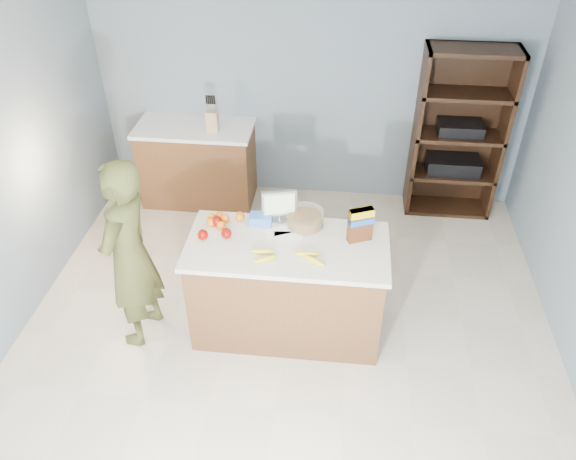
# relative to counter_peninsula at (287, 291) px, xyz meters

# --- Properties ---
(floor) EXTENTS (4.50, 5.00, 0.02)m
(floor) POSITION_rel_counter_peninsula_xyz_m (0.00, -0.30, -0.42)
(floor) COLOR beige
(floor) RESTS_ON ground
(walls) EXTENTS (4.52, 5.02, 2.51)m
(walls) POSITION_rel_counter_peninsula_xyz_m (0.00, -0.30, 1.24)
(walls) COLOR gray
(walls) RESTS_ON ground
(counter_peninsula) EXTENTS (1.56, 0.76, 0.90)m
(counter_peninsula) POSITION_rel_counter_peninsula_xyz_m (0.00, 0.00, 0.00)
(counter_peninsula) COLOR brown
(counter_peninsula) RESTS_ON ground
(back_cabinet) EXTENTS (1.24, 0.62, 0.90)m
(back_cabinet) POSITION_rel_counter_peninsula_xyz_m (-1.20, 1.90, 0.04)
(back_cabinet) COLOR brown
(back_cabinet) RESTS_ON ground
(shelving_unit) EXTENTS (0.90, 0.40, 1.80)m
(shelving_unit) POSITION_rel_counter_peninsula_xyz_m (1.55, 2.05, 0.45)
(shelving_unit) COLOR black
(shelving_unit) RESTS_ON ground
(person) EXTENTS (0.48, 0.65, 1.64)m
(person) POSITION_rel_counter_peninsula_xyz_m (-1.20, -0.17, 0.41)
(person) COLOR #3F431D
(person) RESTS_ON ground
(knife_block) EXTENTS (0.12, 0.10, 0.31)m
(knife_block) POSITION_rel_counter_peninsula_xyz_m (-0.98, 1.82, 0.60)
(knife_block) COLOR tan
(knife_block) RESTS_ON back_cabinet
(envelopes) EXTENTS (0.32, 0.21, 0.00)m
(envelopes) POSITION_rel_counter_peninsula_xyz_m (-0.05, 0.13, 0.49)
(envelopes) COLOR white
(envelopes) RESTS_ON counter_peninsula
(bananas) EXTENTS (0.58, 0.19, 0.04)m
(bananas) POSITION_rel_counter_peninsula_xyz_m (0.02, -0.17, 0.51)
(bananas) COLOR yellow
(bananas) RESTS_ON counter_peninsula
(apples) EXTENTS (0.26, 0.27, 0.08)m
(apples) POSITION_rel_counter_peninsula_xyz_m (-0.57, 0.07, 0.53)
(apples) COLOR #910902
(apples) RESTS_ON counter_peninsula
(oranges) EXTENTS (0.29, 0.22, 0.07)m
(oranges) POSITION_rel_counter_peninsula_xyz_m (-0.54, 0.23, 0.52)
(oranges) COLOR orange
(oranges) RESTS_ON counter_peninsula
(blue_carton) EXTENTS (0.18, 0.13, 0.08)m
(blue_carton) POSITION_rel_counter_peninsula_xyz_m (-0.24, 0.25, 0.52)
(blue_carton) COLOR blue
(blue_carton) RESTS_ON counter_peninsula
(salad_bowl) EXTENTS (0.30, 0.30, 0.13)m
(salad_bowl) POSITION_rel_counter_peninsula_xyz_m (0.11, 0.26, 0.54)
(salad_bowl) COLOR #267219
(salad_bowl) RESTS_ON counter_peninsula
(tv) EXTENTS (0.28, 0.12, 0.28)m
(tv) POSITION_rel_counter_peninsula_xyz_m (-0.10, 0.30, 0.64)
(tv) COLOR silver
(tv) RESTS_ON counter_peninsula
(cereal_box) EXTENTS (0.20, 0.14, 0.28)m
(cereal_box) POSITION_rel_counter_peninsula_xyz_m (0.55, 0.12, 0.65)
(cereal_box) COLOR #592B14
(cereal_box) RESTS_ON counter_peninsula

